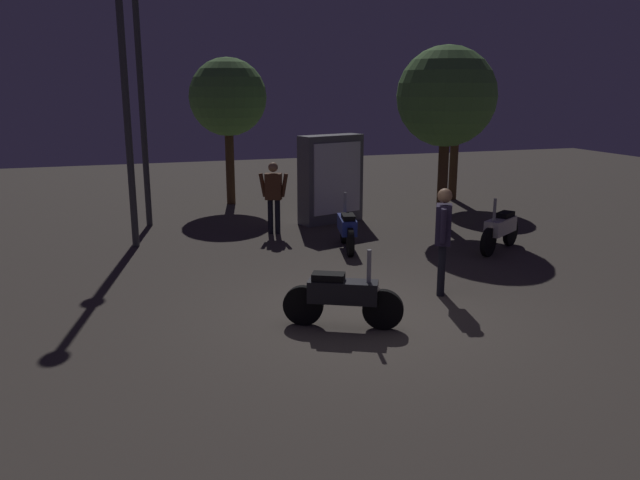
% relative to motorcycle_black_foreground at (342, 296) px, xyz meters
% --- Properties ---
extents(ground_plane, '(40.00, 40.00, 0.00)m').
position_rel_motorcycle_black_foreground_xyz_m(ground_plane, '(0.49, 0.27, -0.44)').
color(ground_plane, '#4C443D').
extents(motorcycle_black_foreground, '(1.53, 0.84, 1.11)m').
position_rel_motorcycle_black_foreground_xyz_m(motorcycle_black_foreground, '(0.00, 0.00, 0.00)').
color(motorcycle_black_foreground, black).
rests_on(motorcycle_black_foreground, ground_plane).
extents(motorcycle_blue_parked_left, '(0.51, 1.64, 1.11)m').
position_rel_motorcycle_black_foreground_xyz_m(motorcycle_blue_parked_left, '(1.55, 3.97, 0.00)').
color(motorcycle_blue_parked_left, black).
rests_on(motorcycle_blue_parked_left, ground_plane).
extents(motorcycle_white_parked_right, '(1.44, 1.00, 1.11)m').
position_rel_motorcycle_black_foreground_xyz_m(motorcycle_white_parked_right, '(4.43, 2.91, 0.00)').
color(motorcycle_white_parked_right, black).
rests_on(motorcycle_white_parked_right, ground_plane).
extents(person_rider_beside, '(0.41, 0.62, 1.70)m').
position_rel_motorcycle_black_foreground_xyz_m(person_rider_beside, '(1.98, 0.84, 0.58)').
color(person_rider_beside, black).
rests_on(person_rider_beside, ground_plane).
extents(person_bystander_far, '(0.65, 0.36, 1.60)m').
position_rel_motorcycle_black_foreground_xyz_m(person_bystander_far, '(0.50, 5.81, 0.51)').
color(person_bystander_far, black).
rests_on(person_bystander_far, ground_plane).
extents(streetlamp_near, '(0.36, 0.36, 5.57)m').
position_rel_motorcycle_black_foreground_xyz_m(streetlamp_near, '(-2.51, 5.56, 3.05)').
color(streetlamp_near, '#38383D').
rests_on(streetlamp_near, ground_plane).
extents(streetlamp_far, '(0.36, 0.36, 5.52)m').
position_rel_motorcycle_black_foreground_xyz_m(streetlamp_far, '(-2.12, 7.53, 3.02)').
color(streetlamp_far, '#38383D').
rests_on(streetlamp_far, ground_plane).
extents(tree_left_bg, '(1.95, 1.95, 4.03)m').
position_rel_motorcycle_black_foreground_xyz_m(tree_left_bg, '(6.51, 8.46, 2.59)').
color(tree_left_bg, '#4C331E').
rests_on(tree_left_bg, ground_plane).
extents(tree_center_bg, '(2.27, 2.27, 4.13)m').
position_rel_motorcycle_black_foreground_xyz_m(tree_center_bg, '(4.47, 5.40, 2.54)').
color(tree_center_bg, '#4C331E').
rests_on(tree_center_bg, ground_plane).
extents(tree_right_bg, '(2.10, 2.10, 3.98)m').
position_rel_motorcycle_black_foreground_xyz_m(tree_right_bg, '(0.25, 9.77, 2.47)').
color(tree_right_bg, '#4C331E').
rests_on(tree_right_bg, ground_plane).
extents(kiosk_billboard, '(1.68, 0.95, 2.10)m').
position_rel_motorcycle_black_foreground_xyz_m(kiosk_billboard, '(2.11, 6.57, 0.61)').
color(kiosk_billboard, '#595960').
rests_on(kiosk_billboard, ground_plane).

